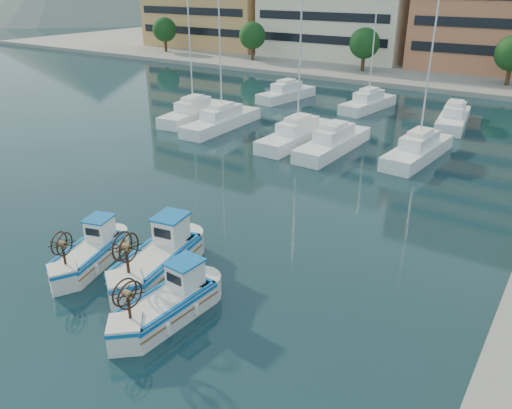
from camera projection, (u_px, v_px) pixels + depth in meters
The scene contains 6 objects.
ground at pixel (161, 301), 20.10m from camera, with size 300.00×300.00×0.00m, color #17373D.
hill_west at pixel (89, 17), 174.56m from camera, with size 180.00×180.00×60.00m, color slate.
yacht_marina at pixel (368, 125), 42.39m from camera, with size 40.65×22.31×11.50m.
fishing_boat_a at pixel (90, 251), 22.38m from camera, with size 2.62×4.07×2.47m.
fishing_boat_b at pixel (159, 257), 21.64m from camera, with size 2.69×4.89×2.97m.
fishing_boat_c at pixel (168, 302), 18.80m from camera, with size 1.92×4.21×2.59m.
Camera 1 is at (12.51, -11.76, 11.79)m, focal length 35.00 mm.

